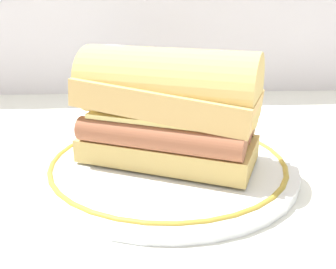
# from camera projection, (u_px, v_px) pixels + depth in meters

# --- Properties ---
(ground_plane) EXTENTS (1.50, 1.50, 0.00)m
(ground_plane) POSITION_uv_depth(u_px,v_px,m) (156.00, 166.00, 0.46)
(ground_plane) COLOR silver
(plate) EXTENTS (0.30, 0.30, 0.01)m
(plate) POSITION_uv_depth(u_px,v_px,m) (168.00, 164.00, 0.45)
(plate) COLOR white
(plate) RESTS_ON ground_plane
(sausage_sandwich) EXTENTS (0.22, 0.17, 0.13)m
(sausage_sandwich) POSITION_uv_depth(u_px,v_px,m) (168.00, 107.00, 0.43)
(sausage_sandwich) COLOR tan
(sausage_sandwich) RESTS_ON plate
(drinking_glass) EXTENTS (0.06, 0.06, 0.12)m
(drinking_glass) POSITION_uv_depth(u_px,v_px,m) (110.00, 88.00, 0.63)
(drinking_glass) COLOR silver
(drinking_glass) RESTS_ON ground_plane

